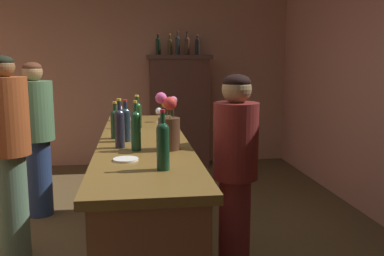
{
  "coord_description": "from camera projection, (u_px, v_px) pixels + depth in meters",
  "views": [
    {
      "loc": [
        0.29,
        -3.22,
        1.61
      ],
      "look_at": [
        0.76,
        0.18,
        1.05
      ],
      "focal_mm": 39.5,
      "sensor_mm": 36.0,
      "label": 1
    }
  ],
  "objects": [
    {
      "name": "display_cabinet",
      "position": [
        179.0,
        109.0,
        6.35
      ],
      "size": [
        0.95,
        0.44,
        1.68
      ],
      "color": "#503026",
      "rests_on": "ground"
    },
    {
      "name": "wall_back",
      "position": [
        115.0,
        72.0,
        6.43
      ],
      "size": [
        5.47,
        0.12,
        2.84
      ],
      "primitive_type": "cube",
      "color": "tan",
      "rests_on": "ground"
    },
    {
      "name": "display_bottle_midright",
      "position": [
        187.0,
        45.0,
        6.21
      ],
      "size": [
        0.07,
        0.07,
        0.34
      ],
      "color": "#422A1F",
      "rests_on": "display_cabinet"
    },
    {
      "name": "cheese_plate",
      "position": [
        126.0,
        159.0,
        2.54
      ],
      "size": [
        0.15,
        0.15,
        0.01
      ],
      "primitive_type": "cylinder",
      "color": "white",
      "rests_on": "bar_counter"
    },
    {
      "name": "wine_bottle_merlot",
      "position": [
        163.0,
        144.0,
        2.3
      ],
      "size": [
        0.07,
        0.07,
        0.33
      ],
      "color": "#133721",
      "rests_on": "bar_counter"
    },
    {
      "name": "wine_bottle_rose",
      "position": [
        136.0,
        129.0,
        2.79
      ],
      "size": [
        0.06,
        0.06,
        0.33
      ],
      "color": "#163C22",
      "rests_on": "bar_counter"
    },
    {
      "name": "display_bottle_center",
      "position": [
        178.0,
        44.0,
        6.19
      ],
      "size": [
        0.06,
        0.06,
        0.34
      ],
      "color": "#252F32",
      "rests_on": "display_cabinet"
    },
    {
      "name": "display_bottle_midleft",
      "position": [
        170.0,
        46.0,
        6.18
      ],
      "size": [
        0.07,
        0.07,
        0.31
      ],
      "color": "#42341C",
      "rests_on": "display_cabinet"
    },
    {
      "name": "patron_in_navy",
      "position": [
        36.0,
        133.0,
        4.31
      ],
      "size": [
        0.37,
        0.37,
        1.59
      ],
      "rotation": [
        0.0,
        0.0,
        -0.97
      ],
      "color": "navy",
      "rests_on": "ground"
    },
    {
      "name": "wine_bottle_pinot",
      "position": [
        126.0,
        123.0,
        3.11
      ],
      "size": [
        0.07,
        0.07,
        0.31
      ],
      "color": "#1A2A35",
      "rests_on": "bar_counter"
    },
    {
      "name": "patron_by_cabinet",
      "position": [
        9.0,
        150.0,
        3.36
      ],
      "size": [
        0.34,
        0.34,
        1.64
      ],
      "rotation": [
        0.0,
        0.0,
        -0.54
      ],
      "color": "#4C674F",
      "rests_on": "ground"
    },
    {
      "name": "wine_glass_mid",
      "position": [
        127.0,
        120.0,
        3.51
      ],
      "size": [
        0.06,
        0.06,
        0.14
      ],
      "color": "white",
      "rests_on": "bar_counter"
    },
    {
      "name": "display_bottle_right",
      "position": [
        197.0,
        46.0,
        6.23
      ],
      "size": [
        0.07,
        0.07,
        0.3
      ],
      "color": "black",
      "rests_on": "display_cabinet"
    },
    {
      "name": "flower_arrangement",
      "position": [
        169.0,
        125.0,
        2.82
      ],
      "size": [
        0.16,
        0.18,
        0.39
      ],
      "color": "#4F3120",
      "rests_on": "bar_counter"
    },
    {
      "name": "bartender",
      "position": [
        235.0,
        168.0,
        3.02
      ],
      "size": [
        0.32,
        0.32,
        1.51
      ],
      "rotation": [
        0.0,
        0.0,
        3.01
      ],
      "color": "maroon",
      "rests_on": "ground"
    },
    {
      "name": "wine_bottle_chardonnay",
      "position": [
        120.0,
        126.0,
        2.88
      ],
      "size": [
        0.07,
        0.07,
        0.34
      ],
      "color": "#242434",
      "rests_on": "bar_counter"
    },
    {
      "name": "wine_bottle_malbec",
      "position": [
        137.0,
        113.0,
        3.74
      ],
      "size": [
        0.08,
        0.08,
        0.29
      ],
      "color": "#1B3C19",
      "rests_on": "bar_counter"
    },
    {
      "name": "wine_glass_front",
      "position": [
        119.0,
        110.0,
        4.2
      ],
      "size": [
        0.07,
        0.07,
        0.16
      ],
      "color": "white",
      "rests_on": "bar_counter"
    },
    {
      "name": "wine_bottle_riesling",
      "position": [
        115.0,
        122.0,
        3.23
      ],
      "size": [
        0.07,
        0.07,
        0.28
      ],
      "color": "#17351D",
      "rests_on": "bar_counter"
    },
    {
      "name": "wine_glass_rear",
      "position": [
        159.0,
        112.0,
        4.1
      ],
      "size": [
        0.06,
        0.06,
        0.14
      ],
      "color": "white",
      "rests_on": "bar_counter"
    },
    {
      "name": "bar_counter",
      "position": [
        144.0,
        202.0,
        3.29
      ],
      "size": [
        0.66,
        2.78,
        1.01
      ],
      "color": "brown",
      "rests_on": "ground"
    },
    {
      "name": "display_bottle_left",
      "position": [
        158.0,
        45.0,
        6.16
      ],
      "size": [
        0.07,
        0.07,
        0.31
      ],
      "color": "black",
      "rests_on": "display_cabinet"
    }
  ]
}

